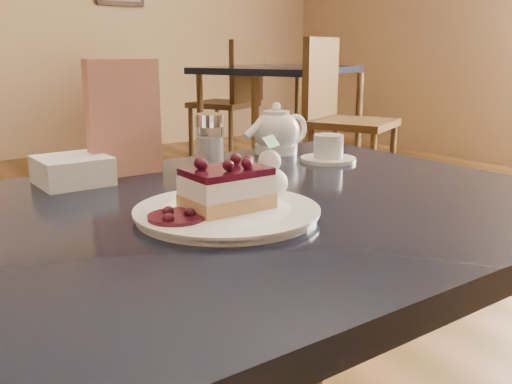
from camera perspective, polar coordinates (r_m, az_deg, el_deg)
main_table at (r=0.86m, az=-4.61°, el=-6.55°), size 1.16×0.78×0.72m
dessert_plate at (r=0.79m, az=-2.91°, el=-2.07°), size 0.25×0.25×0.01m
cheesecake_slice at (r=0.78m, az=-2.94°, el=0.33°), size 0.12×0.08×0.06m
whipped_cream at (r=0.84m, az=1.35°, el=0.94°), size 0.05×0.05×0.05m
berry_sauce at (r=0.75m, az=-7.93°, el=-2.50°), size 0.08×0.08×0.01m
tea_set at (r=1.25m, az=3.04°, el=5.60°), size 0.19×0.25×0.10m
menu_card at (r=1.07m, az=-13.08°, el=7.21°), size 0.13×0.03×0.21m
sugar_shaker at (r=1.12m, az=-4.64°, el=5.20°), size 0.06×0.06×0.11m
napkin_stack at (r=1.03m, az=-17.89°, el=2.08°), size 0.12×0.12×0.05m
bg_table_far_right at (r=4.25m, az=2.27°, el=2.37°), size 1.36×1.99×1.32m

